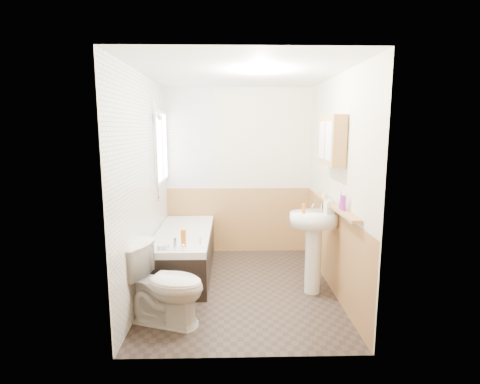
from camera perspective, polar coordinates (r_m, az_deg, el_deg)
name	(u,v)px	position (r m, az deg, el deg)	size (l,w,h in m)	color
floor	(240,288)	(4.67, 0.05, -14.37)	(2.80, 2.80, 0.00)	black
ceiling	(240,73)	(4.31, 0.05, 17.64)	(2.80, 2.80, 0.00)	white
wall_back	(238,172)	(5.71, -0.32, 3.09)	(2.20, 0.02, 2.50)	beige
wall_front	(245,212)	(2.93, 0.78, -3.14)	(2.20, 0.02, 2.50)	beige
wall_left	(144,186)	(4.43, -14.46, 0.89)	(0.02, 2.80, 2.50)	beige
wall_right	(336,185)	(4.49, 14.38, 1.00)	(0.02, 2.80, 2.50)	beige
wainscot_right	(331,247)	(4.65, 13.73, -8.18)	(0.01, 2.80, 1.00)	#AF7F48
wainscot_front	(245,301)	(3.20, 0.73, -16.26)	(2.20, 0.01, 1.00)	#AF7F48
wainscot_back	(238,220)	(5.83, -0.31, -4.28)	(2.20, 0.01, 1.00)	#AF7F48
tile_cladding_left	(146,186)	(4.42, -14.18, 0.89)	(0.01, 2.80, 2.50)	white
tile_return_back	(189,139)	(5.69, -7.72, 8.02)	(0.75, 0.01, 1.50)	white
window	(162,147)	(5.31, -11.85, 6.72)	(0.03, 0.79, 0.99)	white
bathtub	(184,251)	(5.06, -8.50, -8.92)	(0.70, 1.75, 0.72)	black
shower_riser	(157,143)	(4.85, -12.56, 7.32)	(0.11, 0.09, 1.29)	silver
toilet	(165,284)	(3.83, -11.40, -13.63)	(0.45, 0.81, 0.80)	white
sink	(314,236)	(4.41, 11.16, -6.60)	(0.56, 0.45, 1.08)	white
pine_shelf	(334,205)	(4.30, 14.13, -1.96)	(0.10, 1.54, 0.03)	#AF7F48
medicine_cabinet	(332,141)	(4.30, 13.82, 7.63)	(0.16, 0.61, 0.55)	#AF7F48
foam_can	(343,203)	(3.96, 15.49, -1.61)	(0.05, 0.05, 0.16)	purple
green_bottle	(341,199)	(4.04, 15.14, -1.00)	(0.04, 0.04, 0.21)	purple
black_jar	(324,195)	(4.71, 12.73, -0.49)	(0.06, 0.06, 0.04)	silver
soap_bottle	(329,209)	(4.31, 13.44, -2.60)	(0.10, 0.22, 0.10)	silver
clear_bottle	(304,209)	(4.27, 9.68, -2.51)	(0.04, 0.04, 0.11)	orange
blue_gel	(184,239)	(4.29, -8.60, -7.05)	(0.05, 0.03, 0.20)	orange
cream_jar	(161,248)	(4.28, -12.00, -8.28)	(0.08, 0.08, 0.05)	silver
orange_bottle	(200,240)	(4.41, -6.07, -7.34)	(0.03, 0.03, 0.08)	silver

